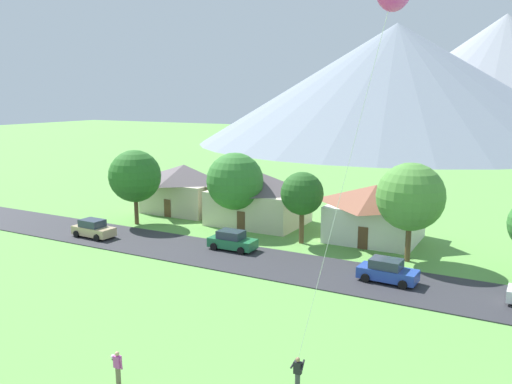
# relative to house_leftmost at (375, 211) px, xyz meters

# --- Properties ---
(road_strip) EXTENTS (160.00, 7.11, 0.08)m
(road_strip) POSITION_rel_house_leftmost_xyz_m (0.37, -11.13, -2.65)
(road_strip) COLOR #2D2D33
(road_strip) RESTS_ON ground
(mountain_far_east_ridge) EXTENTS (89.51, 89.51, 20.65)m
(mountain_far_east_ridge) POSITION_rel_house_leftmost_xyz_m (-35.75, 115.50, 7.63)
(mountain_far_east_ridge) COLOR gray
(mountain_far_east_ridge) RESTS_ON ground
(mountain_east_ridge) EXTENTS (108.69, 108.69, 32.67)m
(mountain_east_ridge) POSITION_rel_house_leftmost_xyz_m (-23.95, 101.60, 13.64)
(mountain_east_ridge) COLOR gray
(mountain_east_ridge) RESTS_ON ground
(mountain_west_ridge) EXTENTS (106.68, 106.68, 37.44)m
(mountain_west_ridge) POSITION_rel_house_leftmost_xyz_m (0.98, 133.36, 16.03)
(mountain_west_ridge) COLOR #8E939E
(mountain_west_ridge) RESTS_ON ground
(house_leftmost) EXTENTS (8.59, 7.76, 5.20)m
(house_leftmost) POSITION_rel_house_leftmost_xyz_m (0.00, 0.00, 0.00)
(house_leftmost) COLOR silver
(house_leftmost) RESTS_ON ground
(house_left_center) EXTENTS (10.08, 7.85, 5.54)m
(house_left_center) POSITION_rel_house_leftmost_xyz_m (-12.54, 0.29, 0.18)
(house_left_center) COLOR beige
(house_left_center) RESTS_ON ground
(house_rightmost) EXTENTS (8.95, 6.97, 5.52)m
(house_rightmost) POSITION_rel_house_leftmost_xyz_m (-22.78, 1.24, 0.17)
(house_rightmost) COLOR beige
(house_rightmost) RESTS_ON ground
(tree_center) EXTENTS (5.48, 5.48, 8.12)m
(tree_center) POSITION_rel_house_leftmost_xyz_m (4.24, -5.18, 2.67)
(tree_center) COLOR brown
(tree_center) RESTS_ON ground
(tree_right_of_center) EXTENTS (5.71, 5.71, 7.80)m
(tree_right_of_center) POSITION_rel_house_leftmost_xyz_m (-13.39, -3.05, 2.24)
(tree_right_of_center) COLOR #4C3823
(tree_right_of_center) RESTS_ON ground
(tree_near_right) EXTENTS (5.42, 5.42, 7.83)m
(tree_near_right) POSITION_rel_house_leftmost_xyz_m (-23.66, -6.07, 2.41)
(tree_near_right) COLOR brown
(tree_near_right) RESTS_ON ground
(tree_far_right) EXTENTS (3.91, 3.91, 6.60)m
(tree_far_right) POSITION_rel_house_leftmost_xyz_m (-5.51, -4.43, 1.92)
(tree_far_right) COLOR brown
(tree_far_right) RESTS_ON ground
(parked_car_blue_west_end) EXTENTS (4.27, 2.22, 1.68)m
(parked_car_blue_west_end) POSITION_rel_house_leftmost_xyz_m (4.09, -10.95, -1.82)
(parked_car_blue_west_end) COLOR #2847A8
(parked_car_blue_west_end) RESTS_ON road_strip
(parked_car_green_mid_east) EXTENTS (4.22, 2.13, 1.68)m
(parked_car_green_mid_east) POSITION_rel_house_leftmost_xyz_m (-9.91, -9.43, -1.82)
(parked_car_green_mid_east) COLOR #237042
(parked_car_green_mid_east) RESTS_ON road_strip
(parked_car_tan_east_end) EXTENTS (4.25, 2.18, 1.68)m
(parked_car_tan_east_end) POSITION_rel_house_leftmost_xyz_m (-23.63, -12.21, -1.82)
(parked_car_tan_east_end) COLOR tan
(parked_car_tan_east_end) RESTS_ON road_strip
(watcher_person) EXTENTS (0.56, 0.24, 1.68)m
(watcher_person) POSITION_rel_house_leftmost_xyz_m (-3.43, -30.52, -1.81)
(watcher_person) COLOR #70604C
(watcher_person) RESTS_ON ground
(soccer_ball) EXTENTS (0.24, 0.24, 0.24)m
(soccer_ball) POSITION_rel_house_leftmost_xyz_m (-5.41, -28.81, -2.57)
(soccer_ball) COLOR white
(soccer_ball) RESTS_ON ground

